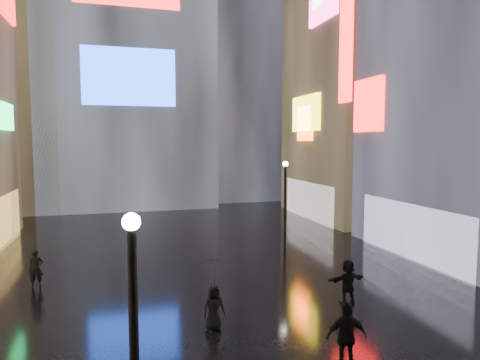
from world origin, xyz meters
name	(u,v)px	position (x,y,z in m)	size (l,w,h in m)	color
ground	(200,259)	(0.00, 20.00, 0.00)	(140.00, 140.00, 0.00)	black
building_right_far	(364,50)	(15.98, 30.00, 13.98)	(10.28, 12.00, 28.00)	black
tower_flank_right	(234,48)	(9.00, 46.00, 17.00)	(12.00, 12.00, 34.00)	black
tower_flank_left	(4,69)	(-14.00, 42.00, 13.00)	(10.00, 10.00, 26.00)	black
lamp_near	(134,347)	(-3.91, 4.69, 2.94)	(0.30, 0.30, 5.20)	black
lamp_far	(285,200)	(5.29, 20.89, 2.94)	(0.30, 0.30, 5.20)	black
pedestrian_3	(347,336)	(1.88, 7.80, 0.96)	(1.13, 0.47, 1.92)	black
pedestrian_4	(214,308)	(-1.12, 11.28, 0.78)	(0.76, 0.49, 1.55)	black
pedestrian_5	(348,282)	(4.45, 12.19, 0.87)	(1.61, 0.51, 1.74)	black
pedestrian_6	(36,269)	(-7.66, 17.57, 0.82)	(0.60, 0.39, 1.64)	black
umbrella_2	(213,271)	(-1.12, 11.28, 2.02)	(1.03, 1.05, 0.94)	black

